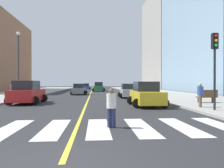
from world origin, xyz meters
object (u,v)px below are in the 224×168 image
car_yellow_fourth (146,95)px  fire_hydrant (140,91)px  park_bench (207,96)px  street_lamp (18,59)px  car_silver_sixth (128,91)px  car_red_second (27,93)px  car_green_fifth (99,87)px  car_gray_nearest (79,90)px  car_blue_third (86,87)px  pedestrian_crossing (111,106)px  traffic_light_near_corner (215,56)px  pedestrian_waiting_east (200,94)px  pedestrian_walking_west (13,89)px

car_yellow_fourth → fire_hydrant: size_ratio=4.99×
car_yellow_fourth → park_bench: 5.77m
fire_hydrant → street_lamp: size_ratio=0.11×
car_silver_sixth → fire_hydrant: 8.48m
car_red_second → car_green_fifth: bearing=76.7°
car_gray_nearest → car_blue_third: size_ratio=1.04×
car_green_fifth → pedestrian_crossing: 38.25m
traffic_light_near_corner → street_lamp: (-16.83, 13.62, 1.20)m
pedestrian_waiting_east → car_silver_sixth: bearing=49.7°
street_lamp → car_red_second: bearing=-65.2°
car_gray_nearest → pedestrian_crossing: size_ratio=2.42×
street_lamp → car_gray_nearest: bearing=47.2°
car_green_fifth → fire_hydrant: (6.52, -12.77, -0.38)m
car_green_fifth → pedestrian_waiting_east: car_green_fifth is taller
pedestrian_crossing → pedestrian_walking_west: pedestrian_walking_west is taller
pedestrian_walking_west → pedestrian_crossing: bearing=-81.1°
pedestrian_crossing → street_lamp: 20.63m
car_red_second → traffic_light_near_corner: size_ratio=0.96×
pedestrian_crossing → street_lamp: street_lamp is taller
car_red_second → car_silver_sixth: size_ratio=1.16×
car_yellow_fourth → pedestrian_walking_west: 16.23m
car_green_fifth → car_red_second: bearing=77.2°
car_blue_third → car_yellow_fourth: size_ratio=0.87×
car_red_second → car_silver_sixth: (10.30, 6.65, -0.14)m
pedestrian_crossing → park_bench: bearing=61.7°
car_yellow_fourth → pedestrian_crossing: size_ratio=2.69×
pedestrian_crossing → fire_hydrant: 26.33m
street_lamp → traffic_light_near_corner: bearing=-39.0°
car_gray_nearest → car_silver_sixth: (6.66, -7.33, 0.01)m
car_silver_sixth → pedestrian_crossing: 17.95m
park_bench → street_lamp: (-19.05, 8.63, 4.09)m
park_bench → car_blue_third: bearing=10.6°
car_gray_nearest → car_green_fifth: bearing=78.9°
pedestrian_crossing → street_lamp: bearing=136.3°
car_blue_third → car_green_fifth: bearing=-79.5°
pedestrian_crossing → car_yellow_fourth: bearing=83.7°
pedestrian_walking_west → fire_hydrant: pedestrian_walking_west is taller
traffic_light_near_corner → car_silver_sixth: bearing=-75.8°
car_yellow_fourth → park_bench: size_ratio=2.41×
pedestrian_crossing → car_silver_sixth: bearing=95.8°
car_silver_sixth → street_lamp: (-13.39, 0.05, 3.95)m
car_blue_third → park_bench: size_ratio=2.10×
car_green_fifth → pedestrian_waiting_east: size_ratio=2.70×
car_green_fifth → car_gray_nearest: bearing=77.6°
car_gray_nearest → street_lamp: bearing=-129.9°
car_yellow_fourth → traffic_light_near_corner: traffic_light_near_corner is taller
street_lamp → pedestrian_crossing: bearing=-60.7°
car_blue_third → pedestrian_crossing: 53.32m
car_blue_third → car_gray_nearest: bearing=-91.9°
car_green_fifth → car_blue_third: bearing=-76.1°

